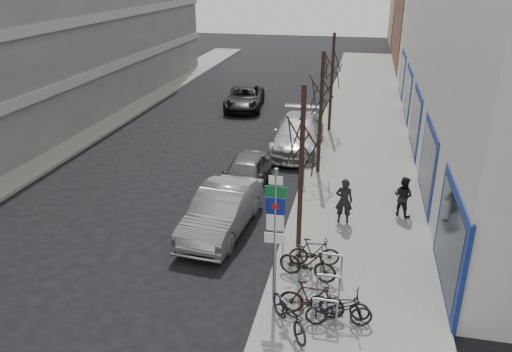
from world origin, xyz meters
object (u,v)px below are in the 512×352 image
at_px(bike_near_left, 289,310).
at_px(bike_mid_curb, 340,301).
at_px(parked_car_front, 222,211).
at_px(parked_car_back, 298,134).
at_px(meter_mid, 304,167).
at_px(bike_far_inner, 314,252).
at_px(bike_mid_inner, 308,263).
at_px(bike_far_curb, 339,308).
at_px(tree_far, 333,59).
at_px(parked_car_mid, 246,174).
at_px(tree_near, 303,130).
at_px(meter_back, 317,129).
at_px(highway_sign_pole, 275,232).
at_px(bike_near_right, 312,299).
at_px(meter_front, 283,229).
at_px(pedestrian_far, 403,196).
at_px(pedestrian_near, 344,201).
at_px(lane_car, 245,98).
at_px(tree_mid, 322,85).
at_px(bike_rack, 328,285).

height_order(bike_near_left, bike_mid_curb, bike_near_left).
relative_size(parked_car_front, parked_car_back, 0.82).
relative_size(meter_mid, bike_far_inner, 0.80).
distance_m(bike_mid_inner, bike_far_curb, 2.18).
height_order(tree_far, parked_car_mid, tree_far).
relative_size(bike_mid_inner, bike_far_inner, 1.13).
height_order(tree_near, meter_back, tree_near).
distance_m(bike_near_left, parked_car_mid, 9.04).
relative_size(highway_sign_pole, tree_near, 0.76).
distance_m(meter_mid, bike_near_right, 8.75).
height_order(meter_front, pedestrian_far, pedestrian_far).
bearing_deg(highway_sign_pole, bike_near_right, -7.75).
relative_size(bike_far_curb, pedestrian_far, 1.12).
bearing_deg(bike_far_curb, pedestrian_far, -25.36).
bearing_deg(bike_far_inner, pedestrian_near, -22.10).
relative_size(parked_car_back, lane_car, 1.17).
bearing_deg(meter_mid, parked_car_front, -117.80).
bearing_deg(bike_far_curb, highway_sign_pole, 68.25).
height_order(parked_car_mid, parked_car_back, parked_car_back).
bearing_deg(tree_mid, tree_far, 90.00).
relative_size(tree_mid, meter_back, 4.33).
height_order(meter_back, parked_car_mid, parked_car_mid).
bearing_deg(pedestrian_near, bike_rack, 87.02).
xyz_separation_m(bike_far_inner, lane_car, (-6.54, 18.27, 0.07)).
bearing_deg(highway_sign_pole, tree_far, 89.31).
distance_m(meter_front, bike_far_curb, 3.94).
bearing_deg(pedestrian_far, bike_near_right, 99.45).
height_order(tree_far, pedestrian_near, tree_far).
xyz_separation_m(bike_near_right, bike_mid_curb, (0.72, 0.13, -0.05)).
height_order(bike_near_left, parked_car_front, parked_car_front).
distance_m(bike_rack, meter_back, 13.50).
xyz_separation_m(bike_mid_curb, bike_mid_inner, (-1.03, 1.55, 0.05)).
bearing_deg(tree_near, bike_far_curb, -68.29).
bearing_deg(tree_far, meter_back, -100.20).
distance_m(tree_near, lane_car, 18.36).
height_order(tree_mid, parked_car_front, tree_mid).
relative_size(bike_rack, bike_far_inner, 1.43).
distance_m(parked_car_back, pedestrian_near, 8.24).
height_order(meter_front, meter_back, same).
xyz_separation_m(highway_sign_pole, bike_rack, (1.40, 0.61, -1.80)).
bearing_deg(tree_far, bike_mid_curb, -84.64).
bearing_deg(lane_car, bike_far_curb, -76.98).
height_order(tree_mid, bike_far_curb, tree_mid).
relative_size(tree_far, bike_near_left, 2.95).
xyz_separation_m(bike_rack, lane_car, (-7.10, 19.95, 0.04)).
bearing_deg(highway_sign_pole, tree_mid, 88.86).
relative_size(tree_mid, parked_car_back, 0.93).
bearing_deg(parked_car_mid, bike_far_inner, -57.36).
bearing_deg(pedestrian_near, bike_far_inner, 75.79).
height_order(meter_mid, parked_car_front, parked_car_front).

